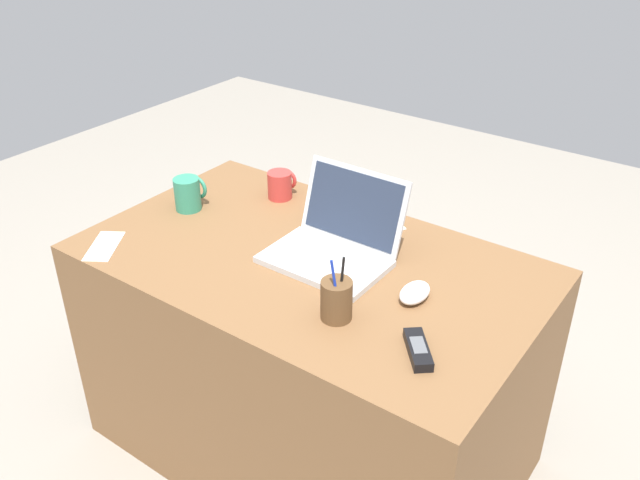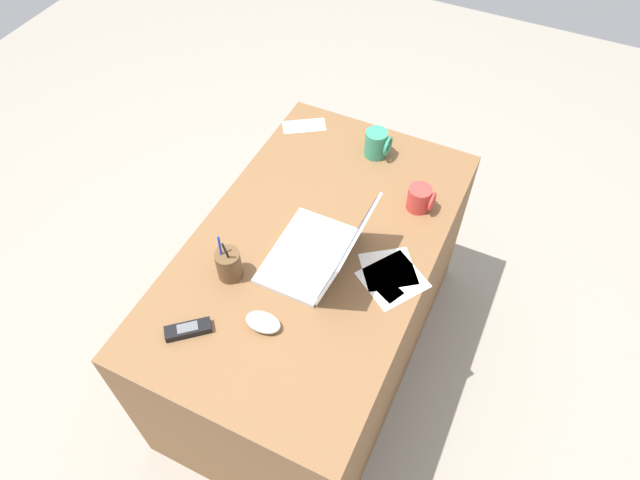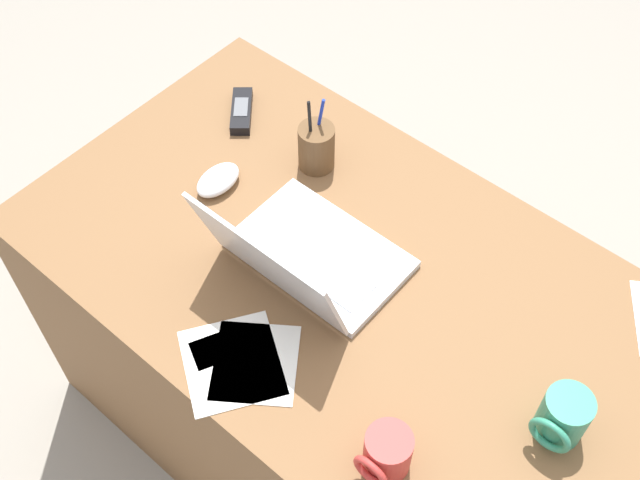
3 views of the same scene
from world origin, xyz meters
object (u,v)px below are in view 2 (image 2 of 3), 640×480
at_px(coffee_mug_white, 420,199).
at_px(coffee_mug_tall, 377,144).
at_px(cordless_phone, 188,330).
at_px(pen_holder, 229,264).
at_px(laptop, 320,253).
at_px(computer_mouse, 262,322).

bearing_deg(coffee_mug_white, coffee_mug_tall, -128.42).
height_order(cordless_phone, pen_holder, pen_holder).
xyz_separation_m(laptop, pen_holder, (0.17, -0.23, 0.01)).
xyz_separation_m(coffee_mug_white, pen_holder, (0.52, -0.44, 0.01)).
bearing_deg(laptop, cordless_phone, -30.88).
relative_size(laptop, coffee_mug_white, 3.65).
bearing_deg(computer_mouse, laptop, 167.52).
bearing_deg(coffee_mug_white, computer_mouse, -22.04).
bearing_deg(pen_holder, coffee_mug_tall, 163.91).
bearing_deg(coffee_mug_tall, computer_mouse, -1.81).
height_order(coffee_mug_white, pen_holder, pen_holder).
height_order(computer_mouse, coffee_mug_tall, coffee_mug_tall).
relative_size(coffee_mug_white, coffee_mug_tall, 0.87).
distance_m(coffee_mug_white, coffee_mug_tall, 0.30).
bearing_deg(coffee_mug_white, laptop, -29.94).
xyz_separation_m(computer_mouse, coffee_mug_white, (-0.64, 0.26, 0.03)).
xyz_separation_m(laptop, cordless_phone, (0.39, -0.24, -0.04)).
height_order(laptop, coffee_mug_white, laptop).
bearing_deg(laptop, coffee_mug_tall, -177.14).
bearing_deg(pen_holder, coffee_mug_white, 140.12).
distance_m(computer_mouse, coffee_mug_tall, 0.83).
bearing_deg(laptop, coffee_mug_white, 150.06).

